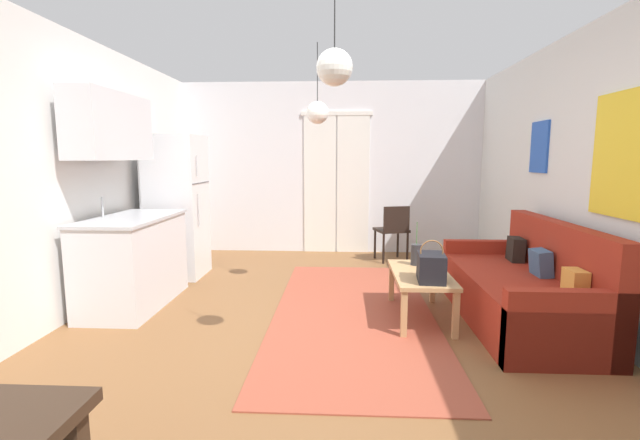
{
  "coord_description": "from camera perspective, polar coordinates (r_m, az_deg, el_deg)",
  "views": [
    {
      "loc": [
        0.19,
        -3.33,
        1.47
      ],
      "look_at": [
        -0.05,
        1.11,
        0.84
      ],
      "focal_mm": 24.64,
      "sensor_mm": 36.0,
      "label": 1
    }
  ],
  "objects": [
    {
      "name": "ground_plane",
      "position": [
        3.66,
        -0.2,
        -16.42
      ],
      "size": [
        5.17,
        7.57,
        0.1
      ],
      "primitive_type": "cube",
      "color": "brown"
    },
    {
      "name": "wall_back",
      "position": [
        6.86,
        1.47,
        6.65
      ],
      "size": [
        4.77,
        0.13,
        2.61
      ],
      "color": "silver",
      "rests_on": "ground_plane"
    },
    {
      "name": "wall_right",
      "position": [
        3.97,
        35.87,
        4.26
      ],
      "size": [
        0.12,
        7.17,
        2.61
      ],
      "color": "silver",
      "rests_on": "ground_plane"
    },
    {
      "name": "wall_left",
      "position": [
        4.18,
        -34.23,
        4.48
      ],
      "size": [
        0.12,
        7.17,
        2.61
      ],
      "color": "white",
      "rests_on": "ground_plane"
    },
    {
      "name": "area_rug",
      "position": [
        4.31,
        4.3,
        -11.81
      ],
      "size": [
        1.48,
        3.43,
        0.01
      ],
      "primitive_type": "cube",
      "color": "#9E4733",
      "rests_on": "ground_plane"
    },
    {
      "name": "couch",
      "position": [
        4.37,
        25.13,
        -8.41
      ],
      "size": [
        0.86,
        1.93,
        0.91
      ],
      "color": "maroon",
      "rests_on": "ground_plane"
    },
    {
      "name": "coffee_table",
      "position": [
        4.15,
        12.92,
        -7.4
      ],
      "size": [
        0.5,
        1.01,
        0.43
      ],
      "color": "tan",
      "rests_on": "ground_plane"
    },
    {
      "name": "bamboo_vase",
      "position": [
        4.38,
        12.38,
        -4.4
      ],
      "size": [
        0.1,
        0.1,
        0.42
      ],
      "color": "#2D2D33",
      "rests_on": "coffee_table"
    },
    {
      "name": "handbag",
      "position": [
        3.84,
        14.24,
        -5.95
      ],
      "size": [
        0.25,
        0.33,
        0.36
      ],
      "color": "black",
      "rests_on": "coffee_table"
    },
    {
      "name": "refrigerator",
      "position": [
        5.71,
        -18.12,
        1.66
      ],
      "size": [
        0.66,
        0.65,
        1.74
      ],
      "color": "white",
      "rests_on": "ground_plane"
    },
    {
      "name": "kitchen_counter",
      "position": [
        4.72,
        -23.67,
        -1.06
      ],
      "size": [
        0.65,
        1.29,
        2.08
      ],
      "color": "silver",
      "rests_on": "ground_plane"
    },
    {
      "name": "accent_chair",
      "position": [
        6.31,
        9.45,
        -1.12
      ],
      "size": [
        0.52,
        0.5,
        0.8
      ],
      "rotation": [
        0.0,
        0.0,
        3.43
      ],
      "color": "black",
      "rests_on": "ground_plane"
    },
    {
      "name": "pendant_lamp_near",
      "position": [
        2.86,
        1.89,
        19.22
      ],
      "size": [
        0.23,
        0.23,
        0.71
      ],
      "color": "black"
    },
    {
      "name": "pendant_lamp_far",
      "position": [
        4.6,
        -0.34,
        13.77
      ],
      "size": [
        0.23,
        0.23,
        0.8
      ],
      "color": "black"
    }
  ]
}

